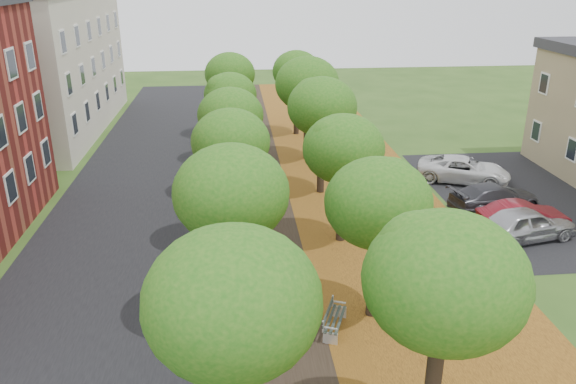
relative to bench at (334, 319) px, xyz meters
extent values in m
cube|color=black|center=(-8.59, 9.81, -0.43)|extent=(8.00, 70.00, 0.01)
cube|color=black|center=(-1.09, 9.81, -0.42)|extent=(3.20, 70.00, 0.01)
cube|color=#9C621C|center=(3.91, 9.81, -0.42)|extent=(7.50, 70.00, 0.01)
cube|color=black|center=(12.41, 10.81, -0.43)|extent=(9.00, 16.00, 0.01)
ellipsoid|color=#1D5D13|center=(-3.29, -5.19, 4.11)|extent=(3.64, 3.64, 3.10)
cylinder|color=black|center=(-3.29, 0.81, 1.25)|extent=(0.40, 0.40, 3.36)
ellipsoid|color=#1D5D13|center=(-3.29, 0.81, 4.11)|extent=(3.64, 3.64, 3.10)
cylinder|color=black|center=(-3.29, 6.81, 1.25)|extent=(0.40, 0.40, 3.36)
ellipsoid|color=#1D5D13|center=(-3.29, 6.81, 4.11)|extent=(3.64, 3.64, 3.10)
cylinder|color=black|center=(-3.29, 12.81, 1.25)|extent=(0.40, 0.40, 3.36)
ellipsoid|color=#1D5D13|center=(-3.29, 12.81, 4.11)|extent=(3.64, 3.64, 3.10)
cylinder|color=black|center=(-3.29, 18.81, 1.25)|extent=(0.40, 0.40, 3.36)
ellipsoid|color=#1D5D13|center=(-3.29, 18.81, 4.11)|extent=(3.64, 3.64, 3.10)
cylinder|color=black|center=(-3.29, 24.81, 1.25)|extent=(0.40, 0.40, 3.36)
ellipsoid|color=#1D5D13|center=(-3.29, 24.81, 4.11)|extent=(3.64, 3.64, 3.10)
ellipsoid|color=#1D5D13|center=(1.51, -5.19, 4.11)|extent=(3.64, 3.64, 3.10)
cylinder|color=black|center=(1.51, 0.81, 1.25)|extent=(0.40, 0.40, 3.36)
ellipsoid|color=#1D5D13|center=(1.51, 0.81, 4.11)|extent=(3.64, 3.64, 3.10)
cylinder|color=black|center=(1.51, 6.81, 1.25)|extent=(0.40, 0.40, 3.36)
ellipsoid|color=#1D5D13|center=(1.51, 6.81, 4.11)|extent=(3.64, 3.64, 3.10)
cylinder|color=black|center=(1.51, 12.81, 1.25)|extent=(0.40, 0.40, 3.36)
ellipsoid|color=#1D5D13|center=(1.51, 12.81, 4.11)|extent=(3.64, 3.64, 3.10)
cylinder|color=black|center=(1.51, 18.81, 1.25)|extent=(0.40, 0.40, 3.36)
ellipsoid|color=#1D5D13|center=(1.51, 18.81, 4.11)|extent=(3.64, 3.64, 3.10)
cylinder|color=black|center=(1.51, 24.81, 1.25)|extent=(0.40, 0.40, 3.36)
ellipsoid|color=#1D5D13|center=(1.51, 24.81, 4.11)|extent=(3.64, 3.64, 3.10)
cube|color=beige|center=(-18.09, 27.81, 4.57)|extent=(10.00, 20.00, 10.00)
cube|color=#2B362F|center=(0.05, -0.02, 0.01)|extent=(1.05, 1.79, 0.04)
cube|color=#2B362F|center=(-0.18, 0.07, 0.27)|extent=(0.67, 1.64, 0.25)
cube|color=silver|center=(-0.23, -0.76, -0.21)|extent=(0.47, 0.23, 0.44)
cube|color=silver|center=(0.34, 0.72, -0.21)|extent=(0.47, 0.23, 0.44)
cube|color=silver|center=(-0.23, -0.76, 0.18)|extent=(0.43, 0.21, 0.04)
cube|color=silver|center=(0.34, 0.72, 0.18)|extent=(0.43, 0.21, 0.04)
imported|color=#B8B9BD|center=(9.91, 6.05, 0.34)|extent=(4.80, 2.70, 1.54)
imported|color=maroon|center=(10.20, 6.89, 0.27)|extent=(4.27, 1.66, 1.39)
imported|color=#333338|center=(9.91, 9.37, 0.27)|extent=(5.10, 2.88, 1.39)
imported|color=silver|center=(10.02, 13.65, 0.29)|extent=(5.69, 4.27, 1.44)
camera|label=1|loc=(-3.11, -15.86, 10.97)|focal=35.00mm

